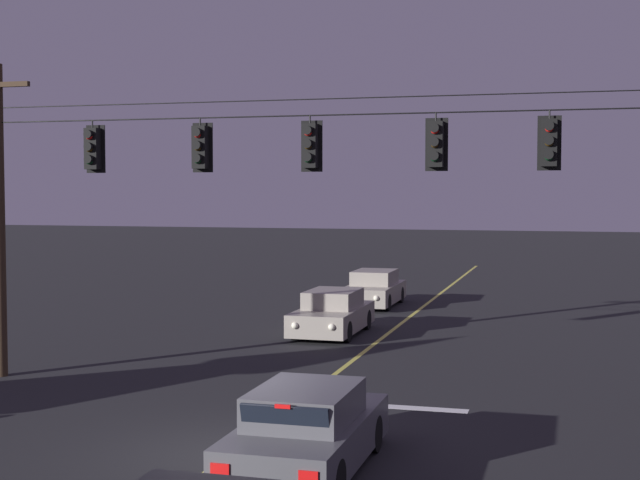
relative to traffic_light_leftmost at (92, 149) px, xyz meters
name	(u,v)px	position (x,y,z in m)	size (l,w,h in m)	color
ground_plane	(229,455)	(5.23, -4.81, -5.50)	(180.00, 180.00, 0.00)	black
lane_centre_stripe	(367,350)	(5.23, 6.02, -5.50)	(0.14, 60.00, 0.01)	#D1C64C
stop_bar_paint	(387,406)	(7.13, -0.58, -5.50)	(3.40, 0.36, 0.01)	silver
signal_span_assembly	(308,218)	(5.23, 0.02, -1.57)	(17.41, 0.32, 7.55)	#38281C
traffic_light_leftmost	(92,149)	(0.00, 0.00, 0.00)	(0.48, 0.41, 1.22)	black
traffic_light_left_inner	(200,147)	(2.71, 0.00, 0.00)	(0.48, 0.41, 1.22)	black
traffic_light_centre	(310,146)	(5.28, 0.00, 0.00)	(0.48, 0.41, 1.22)	black
traffic_light_right_inner	(436,144)	(8.03, 0.00, 0.00)	(0.48, 0.41, 1.22)	black
traffic_light_rightmost	(549,142)	(10.35, 0.00, 0.00)	(0.48, 0.41, 1.22)	black
car_waiting_near_lane	(307,432)	(6.77, -5.31, -4.85)	(1.80, 4.33, 1.39)	#4C4C51
car_oncoming_lead	(332,314)	(3.57, 8.45, -4.85)	(1.80, 4.42, 1.39)	gray
car_oncoming_trailing	(374,289)	(3.33, 15.77, -4.85)	(1.80, 4.42, 1.39)	gray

